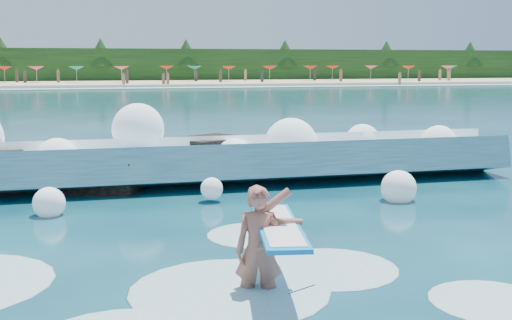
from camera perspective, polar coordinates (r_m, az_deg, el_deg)
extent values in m
plane|color=#072B3C|center=(10.03, -5.51, -8.81)|extent=(200.00, 200.00, 0.00)
cube|color=tan|center=(87.51, -13.65, 6.60)|extent=(140.00, 20.00, 0.40)
cube|color=silver|center=(76.52, -13.50, 6.22)|extent=(140.00, 5.00, 0.08)
cube|color=black|center=(97.46, -13.80, 8.13)|extent=(140.00, 4.00, 5.00)
cube|color=teal|center=(15.97, -6.17, -0.70)|extent=(16.70, 2.54, 1.39)
cube|color=white|center=(16.69, -6.59, 1.15)|extent=(16.70, 1.18, 0.65)
cube|color=black|center=(15.55, -13.10, -1.53)|extent=(1.96, 1.78, 0.88)
cube|color=black|center=(16.98, -4.09, -0.06)|extent=(2.24, 2.12, 1.24)
imported|color=#9F594A|center=(8.46, 0.27, -8.08)|extent=(0.71, 0.55, 1.72)
cube|color=#0D90EB|center=(8.50, 2.02, -5.93)|extent=(0.94, 2.41, 0.06)
cube|color=white|center=(8.49, 2.02, -5.83)|extent=(0.81, 2.20, 0.06)
cylinder|color=black|center=(7.45, 4.04, -11.40)|extent=(0.01, 0.91, 0.43)
sphere|color=white|center=(15.67, -17.23, 0.06)|extent=(1.00, 1.00, 1.00)
sphere|color=white|center=(16.34, -10.44, 2.71)|extent=(1.30, 1.30, 1.30)
sphere|color=white|center=(16.06, -1.88, 0.30)|extent=(0.93, 0.93, 0.93)
sphere|color=white|center=(16.76, 3.13, 1.41)|extent=(1.38, 1.38, 1.38)
sphere|color=white|center=(17.92, 9.45, 1.65)|extent=(0.96, 0.96, 0.96)
sphere|color=white|center=(18.38, 15.94, 1.42)|extent=(1.00, 1.00, 1.00)
sphere|color=white|center=(13.35, -17.92, -3.66)|extent=(0.64, 0.64, 0.64)
sphere|color=white|center=(13.96, -3.96, -2.56)|extent=(0.49, 0.49, 0.49)
sphere|color=white|center=(14.40, 12.56, -2.44)|extent=(0.78, 0.78, 0.78)
ellipsoid|color=silver|center=(8.72, -2.37, -11.49)|extent=(2.73, 2.73, 0.14)
ellipsoid|color=silver|center=(9.65, 6.61, -9.52)|extent=(2.03, 2.03, 0.10)
ellipsoid|color=silver|center=(11.35, 0.02, -6.67)|extent=(1.76, 1.76, 0.09)
ellipsoid|color=silver|center=(8.86, 20.26, -11.72)|extent=(1.62, 1.62, 0.08)
cone|color=red|center=(90.16, -21.48, 7.60)|extent=(2.00, 2.00, 0.50)
cone|color=#D73F5D|center=(88.31, -18.95, 7.72)|extent=(2.00, 2.00, 0.50)
cone|color=#137B67|center=(87.15, -15.68, 7.86)|extent=(2.00, 2.00, 0.50)
cone|color=#D73F5D|center=(87.74, -11.87, 8.00)|extent=(2.00, 2.00, 0.50)
cone|color=red|center=(91.67, -7.97, 8.12)|extent=(2.00, 2.00, 0.50)
cone|color=#137B67|center=(90.72, -5.50, 8.16)|extent=(2.00, 2.00, 0.50)
cone|color=red|center=(90.08, -2.45, 8.19)|extent=(2.00, 2.00, 0.50)
cone|color=red|center=(91.41, 1.22, 8.20)|extent=(2.00, 2.00, 0.50)
cone|color=red|center=(93.63, 4.84, 8.18)|extent=(2.00, 2.00, 0.50)
cone|color=red|center=(98.30, 6.81, 8.18)|extent=(2.00, 2.00, 0.50)
cone|color=#D73F5D|center=(100.68, 10.18, 8.11)|extent=(2.00, 2.00, 0.50)
cone|color=red|center=(98.57, 13.39, 8.01)|extent=(2.00, 2.00, 0.50)
cone|color=#D73F5D|center=(101.87, 16.66, 7.89)|extent=(2.00, 2.00, 0.50)
cone|color=#137B67|center=(107.23, 16.92, 7.90)|extent=(2.00, 2.00, 0.50)
cube|color=#8C664C|center=(91.84, 7.31, 7.41)|extent=(0.35, 0.22, 1.39)
cube|color=#3F332D|center=(87.87, -19.23, 6.94)|extent=(0.35, 0.22, 1.36)
cube|color=#3F332D|center=(93.74, 9.24, 7.46)|extent=(0.35, 0.22, 1.60)
cube|color=#8C664C|center=(86.61, 0.55, 7.43)|extent=(0.35, 0.22, 1.44)
cube|color=#262633|center=(80.63, -5.38, 7.30)|extent=(0.35, 0.22, 1.44)
cube|color=brown|center=(90.05, -12.12, 7.28)|extent=(0.35, 0.22, 1.43)
cube|color=#3F332D|center=(91.74, 4.26, 7.50)|extent=(0.35, 0.22, 1.51)
cube|color=#8C664C|center=(80.66, -12.42, 7.16)|extent=(0.35, 0.22, 1.50)
cube|color=brown|center=(90.06, 4.25, 7.45)|extent=(0.35, 0.22, 1.43)
cube|color=#3F332D|center=(89.38, -12.70, 7.23)|extent=(0.35, 0.22, 1.35)
cube|color=#3F332D|center=(84.97, 7.23, 7.12)|extent=(0.35, 0.22, 1.44)
cube|color=#8C664C|center=(85.47, -0.92, 7.45)|extent=(0.35, 0.22, 1.56)
cube|color=#262633|center=(88.29, -19.99, 6.94)|extent=(0.35, 0.22, 1.46)
cube|color=brown|center=(93.99, 18.13, 6.91)|extent=(0.35, 0.22, 1.45)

